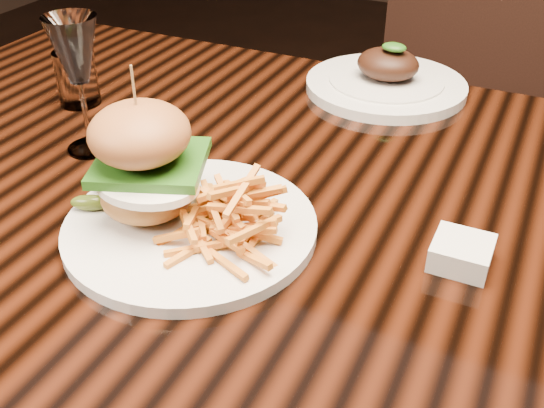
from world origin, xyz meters
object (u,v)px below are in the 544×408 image
at_px(dining_table, 315,238).
at_px(far_dish, 386,81).
at_px(burger_plate, 183,194).
at_px(chair_far, 453,96).
at_px(wine_glass, 75,55).

xyz_separation_m(dining_table, far_dish, (-0.02, 0.36, 0.09)).
xyz_separation_m(burger_plate, chair_far, (0.14, 1.04, -0.26)).
relative_size(burger_plate, chair_far, 0.32).
xyz_separation_m(burger_plate, far_dish, (0.09, 0.51, -0.04)).
distance_m(burger_plate, far_dish, 0.52).
bearing_deg(chair_far, dining_table, -87.76).
relative_size(dining_table, wine_glass, 8.07).
bearing_deg(chair_far, wine_glass, -108.11).
bearing_deg(far_dish, dining_table, -87.57).
bearing_deg(wine_glass, far_dish, 50.05).
height_order(wine_glass, chair_far, chair_far).
distance_m(wine_glass, chair_far, 1.06).
bearing_deg(dining_table, burger_plate, -126.22).
bearing_deg(chair_far, burger_plate, -93.54).
relative_size(wine_glass, chair_far, 0.21).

